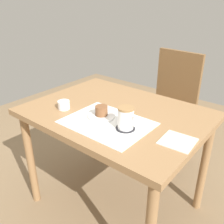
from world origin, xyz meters
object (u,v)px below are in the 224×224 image
(pastry, at_px, (101,111))
(coffee_mug, at_px, (126,118))
(dining_table, at_px, (116,124))
(wooden_chair, at_px, (169,105))
(sugar_bowl, at_px, (64,105))
(pastry_plate, at_px, (102,116))

(pastry, xyz_separation_m, coffee_mug, (0.18, -0.02, 0.02))
(dining_table, distance_m, wooden_chair, 0.76)
(pastry, relative_size, coffee_mug, 0.60)
(dining_table, height_order, sugar_bowl, sugar_bowl)
(pastry, distance_m, sugar_bowl, 0.25)
(dining_table, bearing_deg, pastry, -94.18)
(coffee_mug, bearing_deg, pastry_plate, 172.87)
(coffee_mug, bearing_deg, pastry, 172.87)
(wooden_chair, bearing_deg, pastry, 95.32)
(pastry_plate, relative_size, coffee_mug, 1.31)
(dining_table, bearing_deg, pastry_plate, -94.18)
(sugar_bowl, bearing_deg, pastry_plate, 12.22)
(wooden_chair, relative_size, sugar_bowl, 13.14)
(pastry_plate, bearing_deg, sugar_bowl, -167.78)
(pastry, height_order, coffee_mug, coffee_mug)
(pastry_plate, bearing_deg, wooden_chair, 91.13)
(dining_table, xyz_separation_m, pastry, (-0.01, -0.12, 0.13))
(pastry_plate, relative_size, sugar_bowl, 2.14)
(dining_table, relative_size, pastry, 15.00)
(dining_table, relative_size, wooden_chair, 1.11)
(dining_table, distance_m, pastry_plate, 0.15)
(pastry, bearing_deg, dining_table, 85.82)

